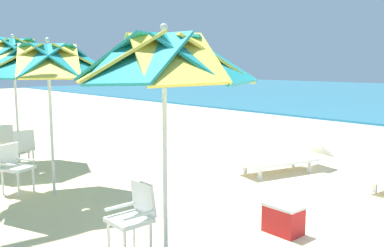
{
  "coord_description": "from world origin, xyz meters",
  "views": [
    {
      "loc": [
        3.03,
        -5.6,
        2.21
      ],
      "look_at": [
        -3.58,
        0.2,
        1.0
      ],
      "focal_mm": 39.33,
      "sensor_mm": 36.0,
      "label": 1
    }
  ],
  "objects_px": {
    "plastic_chair_0": "(134,214)",
    "beach_umbrella_0": "(164,62)",
    "plastic_chair_1": "(14,165)",
    "cooler_box": "(283,218)",
    "sun_lounger_2": "(286,159)",
    "beach_umbrella_1": "(48,62)",
    "plastic_chair_4": "(3,140)",
    "plastic_chair_3": "(23,147)",
    "beach_umbrella_2": "(13,53)"
  },
  "relations": [
    {
      "from": "plastic_chair_0",
      "to": "beach_umbrella_2",
      "type": "height_order",
      "value": "beach_umbrella_2"
    },
    {
      "from": "beach_umbrella_1",
      "to": "sun_lounger_2",
      "type": "distance_m",
      "value": 5.03
    },
    {
      "from": "plastic_chair_3",
      "to": "sun_lounger_2",
      "type": "relative_size",
      "value": 0.39
    },
    {
      "from": "plastic_chair_0",
      "to": "plastic_chair_1",
      "type": "height_order",
      "value": "same"
    },
    {
      "from": "plastic_chair_0",
      "to": "beach_umbrella_1",
      "type": "relative_size",
      "value": 0.32
    },
    {
      "from": "beach_umbrella_0",
      "to": "plastic_chair_1",
      "type": "distance_m",
      "value": 4.27
    },
    {
      "from": "plastic_chair_0",
      "to": "cooler_box",
      "type": "distance_m",
      "value": 2.01
    },
    {
      "from": "beach_umbrella_1",
      "to": "cooler_box",
      "type": "relative_size",
      "value": 5.34
    },
    {
      "from": "plastic_chair_3",
      "to": "cooler_box",
      "type": "xyz_separation_m",
      "value": [
        5.8,
        1.34,
        -0.3
      ]
    },
    {
      "from": "plastic_chair_0",
      "to": "beach_umbrella_2",
      "type": "xyz_separation_m",
      "value": [
        -5.57,
        0.6,
        2.0
      ]
    },
    {
      "from": "beach_umbrella_1",
      "to": "plastic_chair_3",
      "type": "bearing_deg",
      "value": 173.07
    },
    {
      "from": "sun_lounger_2",
      "to": "plastic_chair_4",
      "type": "bearing_deg",
      "value": -140.3
    },
    {
      "from": "plastic_chair_0",
      "to": "beach_umbrella_0",
      "type": "bearing_deg",
      "value": 16.78
    },
    {
      "from": "plastic_chair_0",
      "to": "sun_lounger_2",
      "type": "xyz_separation_m",
      "value": [
        -1.2,
        4.56,
        -0.22
      ]
    },
    {
      "from": "beach_umbrella_1",
      "to": "cooler_box",
      "type": "distance_m",
      "value": 4.45
    },
    {
      "from": "beach_umbrella_2",
      "to": "plastic_chair_3",
      "type": "xyz_separation_m",
      "value": [
        0.54,
        -0.1,
        -2.0
      ]
    },
    {
      "from": "plastic_chair_0",
      "to": "beach_umbrella_2",
      "type": "relative_size",
      "value": 0.3
    },
    {
      "from": "plastic_chair_3",
      "to": "sun_lounger_2",
      "type": "height_order",
      "value": "plastic_chair_3"
    },
    {
      "from": "plastic_chair_0",
      "to": "plastic_chair_1",
      "type": "relative_size",
      "value": 1.0
    },
    {
      "from": "sun_lounger_2",
      "to": "cooler_box",
      "type": "relative_size",
      "value": 4.46
    },
    {
      "from": "plastic_chair_1",
      "to": "cooler_box",
      "type": "height_order",
      "value": "plastic_chair_1"
    },
    {
      "from": "beach_umbrella_2",
      "to": "beach_umbrella_0",
      "type": "bearing_deg",
      "value": -4.45
    },
    {
      "from": "beach_umbrella_0",
      "to": "plastic_chair_4",
      "type": "bearing_deg",
      "value": 177.23
    },
    {
      "from": "beach_umbrella_0",
      "to": "sun_lounger_2",
      "type": "relative_size",
      "value": 1.19
    },
    {
      "from": "beach_umbrella_2",
      "to": "plastic_chair_1",
      "type": "bearing_deg",
      "value": -20.74
    },
    {
      "from": "plastic_chair_4",
      "to": "cooler_box",
      "type": "distance_m",
      "value": 7.06
    },
    {
      "from": "beach_umbrella_2",
      "to": "cooler_box",
      "type": "xyz_separation_m",
      "value": [
        6.34,
        1.24,
        -2.29
      ]
    },
    {
      "from": "plastic_chair_3",
      "to": "beach_umbrella_1",
      "type": "bearing_deg",
      "value": -6.93
    },
    {
      "from": "plastic_chair_0",
      "to": "sun_lounger_2",
      "type": "bearing_deg",
      "value": 104.69
    },
    {
      "from": "plastic_chair_3",
      "to": "plastic_chair_4",
      "type": "xyz_separation_m",
      "value": [
        -1.12,
        -0.05,
        0.0
      ]
    },
    {
      "from": "plastic_chair_0",
      "to": "sun_lounger_2",
      "type": "distance_m",
      "value": 4.72
    },
    {
      "from": "plastic_chair_1",
      "to": "plastic_chair_0",
      "type": "bearing_deg",
      "value": 3.47
    },
    {
      "from": "plastic_chair_4",
      "to": "sun_lounger_2",
      "type": "bearing_deg",
      "value": 39.7
    },
    {
      "from": "plastic_chair_4",
      "to": "sun_lounger_2",
      "type": "height_order",
      "value": "plastic_chair_4"
    },
    {
      "from": "beach_umbrella_2",
      "to": "plastic_chair_4",
      "type": "bearing_deg",
      "value": -165.52
    },
    {
      "from": "beach_umbrella_0",
      "to": "plastic_chair_1",
      "type": "relative_size",
      "value": 3.06
    },
    {
      "from": "beach_umbrella_0",
      "to": "plastic_chair_3",
      "type": "xyz_separation_m",
      "value": [
        -5.46,
        0.37,
        -1.76
      ]
    },
    {
      "from": "plastic_chair_1",
      "to": "cooler_box",
      "type": "relative_size",
      "value": 1.73
    },
    {
      "from": "plastic_chair_3",
      "to": "plastic_chair_4",
      "type": "height_order",
      "value": "same"
    },
    {
      "from": "sun_lounger_2",
      "to": "cooler_box",
      "type": "xyz_separation_m",
      "value": [
        1.96,
        -2.72,
        -0.08
      ]
    },
    {
      "from": "beach_umbrella_1",
      "to": "plastic_chair_4",
      "type": "bearing_deg",
      "value": 176.3
    },
    {
      "from": "beach_umbrella_1",
      "to": "beach_umbrella_0",
      "type": "bearing_deg",
      "value": -1.83
    },
    {
      "from": "plastic_chair_3",
      "to": "sun_lounger_2",
      "type": "bearing_deg",
      "value": 46.61
    },
    {
      "from": "beach_umbrella_2",
      "to": "cooler_box",
      "type": "height_order",
      "value": "beach_umbrella_2"
    },
    {
      "from": "beach_umbrella_0",
      "to": "beach_umbrella_2",
      "type": "xyz_separation_m",
      "value": [
        -6.0,
        0.47,
        0.24
      ]
    },
    {
      "from": "plastic_chair_3",
      "to": "sun_lounger_2",
      "type": "xyz_separation_m",
      "value": [
        3.84,
        4.06,
        -0.22
      ]
    },
    {
      "from": "plastic_chair_0",
      "to": "plastic_chair_4",
      "type": "relative_size",
      "value": 1.0
    },
    {
      "from": "beach_umbrella_1",
      "to": "plastic_chair_1",
      "type": "xyz_separation_m",
      "value": [
        -0.61,
        -0.44,
        -1.77
      ]
    },
    {
      "from": "plastic_chair_1",
      "to": "cooler_box",
      "type": "bearing_deg",
      "value": 25.95
    },
    {
      "from": "beach_umbrella_0",
      "to": "plastic_chair_3",
      "type": "bearing_deg",
      "value": 176.11
    }
  ]
}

